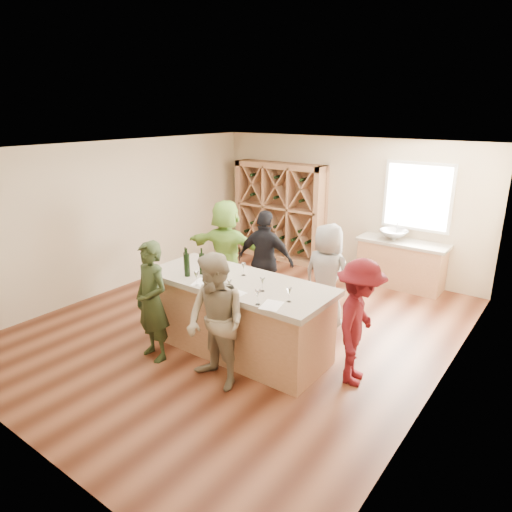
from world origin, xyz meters
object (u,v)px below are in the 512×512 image
Objects in this scene: wine_bottle_a at (186,261)px; person_far_mid at (265,261)px; person_far_right at (327,276)px; wine_bottle_c at (202,264)px; person_near_left at (152,301)px; sink at (394,235)px; person_server at (359,323)px; person_far_left at (226,249)px; wine_bottle_b at (187,265)px; person_near_right at (216,322)px; wine_rack at (280,212)px; wine_bottle_e at (217,271)px; tasting_counter_base at (238,318)px.

person_far_mid is at bearing 77.55° from wine_bottle_a.
wine_bottle_a is at bearing 48.81° from person_far_right.
person_near_left is at bearing -108.34° from wine_bottle_c.
sink is 4.31m from wine_bottle_a.
person_far_left is (-3.13, 1.18, 0.09)m from person_server.
wine_bottle_b is 1.20m from person_near_right.
sink is 0.30× the size of person_far_left.
wine_rack is 3.55m from person_far_right.
wine_bottle_a is at bearing 174.06° from wine_bottle_e.
person_near_left is (0.06, -0.73, -0.37)m from wine_bottle_a.
wine_bottle_a is at bearing 95.87° from person_far_left.
wine_rack is 4.24m from wine_bottle_c.
wine_bottle_c is at bearing -71.56° from wine_rack.
person_far_mid is at bearing 101.49° from wine_bottle_e.
wine_bottle_a is 0.82m from person_near_left.
person_server reaches higher than wine_bottle_b.
person_server is (2.51, 1.12, -0.03)m from person_near_left.
person_far_mid is (-0.33, 1.61, -0.35)m from wine_bottle_e.
person_far_right is (0.30, 2.28, -0.02)m from person_near_right.
wine_bottle_a is 0.31m from wine_bottle_c.
person_far_left is (-0.89, 0.03, 0.04)m from person_far_mid.
wine_rack is 5.26m from person_near_right.
wine_bottle_e is 0.97m from person_near_left.
sink is 0.33× the size of person_server.
wine_bottle_c is 1.07× the size of wine_bottle_e.
person_far_mid is at bearing 91.57° from person_near_left.
wine_bottle_a is (1.03, -4.04, 0.11)m from wine_rack.
person_near_left is at bearing 91.42° from person_far_left.
person_near_right is at bearing -39.29° from wine_bottle_c.
person_near_left is at bearing -85.30° from wine_bottle_a.
tasting_counter_base is 0.93m from wine_bottle_c.
sink is at bearing -146.27° from person_far_left.
person_far_mid is 0.89m from person_far_left.
person_server is at bearing 32.63° from person_near_left.
person_far_mid is (0.14, 1.72, -0.38)m from wine_bottle_b.
wine_bottle_e is 0.17× the size of person_near_right.
wine_bottle_c is 2.33m from person_server.
tasting_counter_base is 1.75m from person_server.
wine_bottle_b is at bearing -119.46° from wine_bottle_c.
person_far_right is 2.06m from person_far_left.
wine_bottle_b is at bearing 74.53° from person_far_mid.
sink is 3.96m from tasting_counter_base.
wine_bottle_e is (1.70, -4.11, 0.12)m from wine_rack.
wine_bottle_b is at bearing 55.81° from person_far_right.
person_far_right is (1.51, 1.57, -0.37)m from wine_bottle_a.
wine_bottle_b reaches higher than sink.
person_near_left is at bearing 60.49° from person_far_right.
wine_bottle_e is 0.17× the size of person_server.
person_near_right is at bearing -95.66° from sink.
wine_bottle_c is 0.19× the size of person_server.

